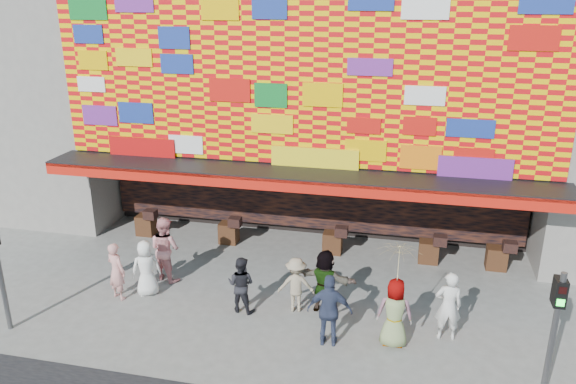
# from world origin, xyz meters

# --- Properties ---
(ground) EXTENTS (90.00, 90.00, 0.00)m
(ground) POSITION_xyz_m (0.00, 0.00, 0.00)
(ground) COLOR slate
(ground) RESTS_ON ground
(shop_building) EXTENTS (15.20, 9.40, 10.00)m
(shop_building) POSITION_xyz_m (0.00, 8.18, 5.23)
(shop_building) COLOR gray
(shop_building) RESTS_ON ground
(signal_right) EXTENTS (0.22, 0.20, 3.00)m
(signal_right) POSITION_xyz_m (6.20, -1.50, 1.86)
(signal_right) COLOR #59595B
(signal_right) RESTS_ON ground
(ped_a) EXTENTS (0.93, 0.83, 1.60)m
(ped_a) POSITION_xyz_m (-3.60, 0.84, 0.80)
(ped_a) COLOR white
(ped_a) RESTS_ON ground
(ped_b) EXTENTS (0.70, 0.59, 1.64)m
(ped_b) POSITION_xyz_m (-4.29, 0.46, 0.82)
(ped_b) COLOR #D9918C
(ped_b) RESTS_ON ground
(ped_c) EXTENTS (0.81, 0.67, 1.53)m
(ped_c) POSITION_xyz_m (-0.81, 0.60, 0.77)
(ped_c) COLOR black
(ped_c) RESTS_ON ground
(ped_d) EXTENTS (1.05, 0.72, 1.49)m
(ped_d) POSITION_xyz_m (0.58, 0.94, 0.75)
(ped_d) COLOR gray
(ped_d) RESTS_ON ground
(ped_e) EXTENTS (1.09, 0.51, 1.81)m
(ped_e) POSITION_xyz_m (1.67, -0.38, 0.91)
(ped_e) COLOR #353E5D
(ped_e) RESTS_ON ground
(ped_f) EXTENTS (1.67, 0.83, 1.73)m
(ped_f) POSITION_xyz_m (1.32, 1.07, 0.86)
(ped_f) COLOR gray
(ped_f) RESTS_ON ground
(ped_g) EXTENTS (0.85, 0.56, 1.72)m
(ped_g) POSITION_xyz_m (3.15, -0.07, 0.86)
(ped_g) COLOR gray
(ped_g) RESTS_ON ground
(ped_h) EXTENTS (0.69, 0.50, 1.76)m
(ped_h) POSITION_xyz_m (4.38, 0.49, 0.88)
(ped_h) COLOR silver
(ped_h) RESTS_ON ground
(ped_i) EXTENTS (1.13, 1.02, 1.92)m
(ped_i) POSITION_xyz_m (-3.46, 1.80, 0.96)
(ped_i) COLOR pink
(ped_i) RESTS_ON ground
(parasol) EXTENTS (1.23, 1.25, 1.86)m
(parasol) POSITION_xyz_m (3.15, -0.07, 2.16)
(parasol) COLOR beige
(parasol) RESTS_ON ground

